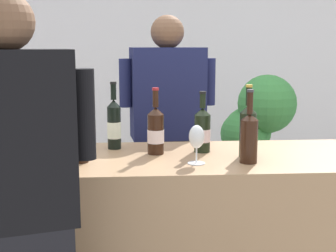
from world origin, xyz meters
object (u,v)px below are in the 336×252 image
person_server (168,152)px  wine_bottle_3 (80,138)px  wine_bottle_0 (248,130)px  person_guest (17,241)px  wine_glass (197,139)px  wine_bottle_2 (202,130)px  wine_bottle_5 (59,140)px  wine_bottle_1 (114,124)px  wine_bottle_7 (35,132)px  wine_bottle_8 (156,131)px  wine_bottle_4 (249,137)px  potted_shrub (254,134)px  wine_bottle_6 (10,135)px

person_server → wine_bottle_3: bearing=-120.1°
wine_bottle_0 → wine_bottle_3: 0.79m
wine_bottle_3 → person_guest: 0.63m
wine_bottle_0 → wine_glass: wine_bottle_0 is taller
wine_bottle_2 → wine_bottle_0: bearing=-33.0°
wine_bottle_5 → wine_bottle_2: bearing=19.5°
wine_bottle_1 → wine_bottle_7: 0.41m
wine_bottle_7 → person_server: person_server is taller
wine_bottle_1 → wine_bottle_5: bearing=-123.9°
wine_bottle_7 → wine_bottle_8: size_ratio=1.05×
wine_bottle_2 → wine_bottle_5: size_ratio=0.93×
wine_bottle_4 → wine_bottle_5: wine_bottle_4 is taller
wine_bottle_4 → potted_shrub: (0.41, 1.46, -0.28)m
wine_bottle_1 → wine_bottle_8: size_ratio=1.06×
wine_bottle_3 → wine_bottle_4: size_ratio=0.97×
wine_bottle_0 → wine_bottle_5: size_ratio=1.06×
wine_bottle_1 → person_guest: size_ratio=0.21×
wine_bottle_0 → wine_bottle_5: 0.89m
wine_bottle_2 → wine_bottle_7: 0.82m
wine_bottle_1 → wine_bottle_7: (-0.36, -0.19, -0.00)m
potted_shrub → wine_bottle_3: bearing=-130.2°
wine_bottle_6 → wine_glass: 0.87m
potted_shrub → person_server: bearing=-140.0°
potted_shrub → wine_bottle_4: bearing=-105.6°
wine_bottle_1 → person_guest: (-0.31, -0.82, -0.27)m
wine_bottle_6 → wine_glass: size_ratio=1.95×
person_server → potted_shrub: bearing=40.0°
wine_bottle_1 → potted_shrub: 1.56m
wine_bottle_3 → wine_glass: bearing=-7.1°
wine_bottle_7 → wine_bottle_8: (0.58, 0.06, -0.01)m
wine_bottle_7 → wine_bottle_6: bearing=-160.0°
wine_bottle_7 → person_guest: size_ratio=0.21×
wine_bottle_0 → wine_bottle_6: size_ratio=1.01×
wine_bottle_0 → wine_bottle_4: 0.11m
wine_bottle_1 → wine_bottle_3: size_ratio=1.07×
wine_bottle_2 → wine_bottle_5: bearing=-160.5°
wine_bottle_2 → person_guest: (-0.75, -0.72, -0.26)m
wine_bottle_2 → person_guest: 1.07m
wine_bottle_2 → person_guest: bearing=-136.4°
wine_bottle_3 → person_guest: person_guest is taller
wine_bottle_5 → wine_bottle_3: bearing=38.0°
wine_bottle_5 → wine_glass: bearing=0.1°
wine_bottle_6 → wine_bottle_7: bearing=20.0°
wine_bottle_1 → wine_bottle_3: 0.31m
wine_bottle_3 → wine_bottle_4: bearing=-4.7°
wine_bottle_4 → wine_bottle_7: bearing=171.4°
wine_bottle_0 → wine_bottle_8: size_ratio=1.06×
wine_bottle_2 → wine_glass: (-0.06, -0.24, 0.01)m
wine_bottle_8 → wine_glass: 0.27m
wine_bottle_0 → person_server: bearing=113.7°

